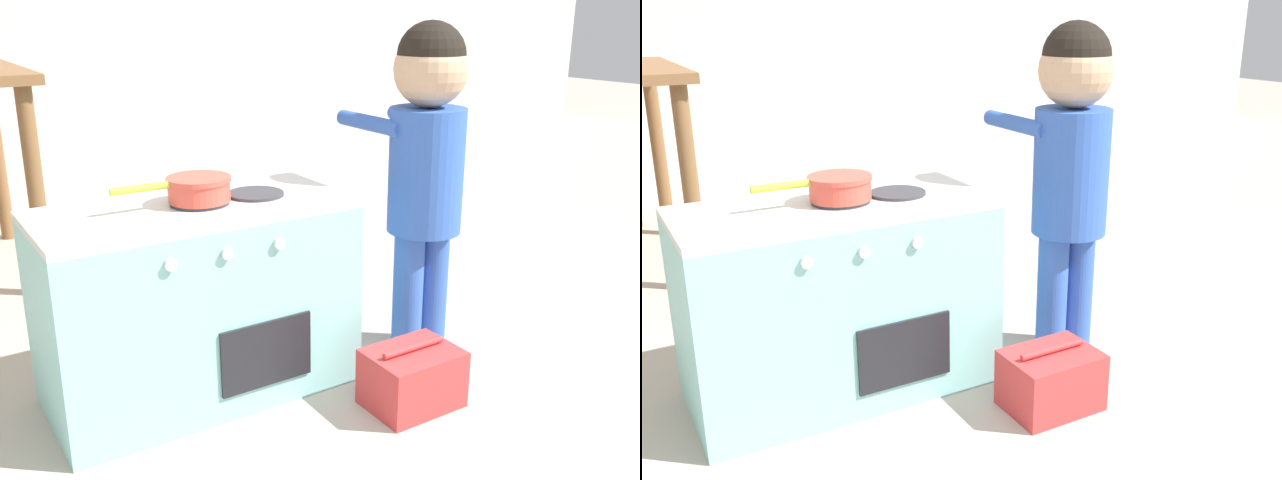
{
  "view_description": "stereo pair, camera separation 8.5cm",
  "coord_description": "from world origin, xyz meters",
  "views": [
    {
      "loc": [
        -0.47,
        -0.57,
        0.97
      ],
      "look_at": [
        0.49,
        0.94,
        0.38
      ],
      "focal_mm": 40.0,
      "sensor_mm": 36.0,
      "label": 1
    },
    {
      "loc": [
        -0.4,
        -0.61,
        0.97
      ],
      "look_at": [
        0.49,
        0.94,
        0.38
      ],
      "focal_mm": 40.0,
      "sensor_mm": 36.0,
      "label": 2
    }
  ],
  "objects": [
    {
      "name": "toy_basket",
      "position": [
        0.58,
        0.66,
        0.08
      ],
      "size": [
        0.23,
        0.17,
        0.17
      ],
      "color": "#D13838",
      "rests_on": "ground_plane"
    },
    {
      "name": "toy_pot",
      "position": [
        0.18,
        1.01,
        0.55
      ],
      "size": [
        0.3,
        0.16,
        0.06
      ],
      "color": "#E04C3D",
      "rests_on": "play_kitchen"
    },
    {
      "name": "child_figure",
      "position": [
        0.81,
        0.9,
        0.6
      ],
      "size": [
        0.23,
        0.38,
        0.94
      ],
      "color": "#335BB7",
      "rests_on": "ground_plane"
    },
    {
      "name": "play_kitchen",
      "position": [
        0.17,
        1.01,
        0.25
      ],
      "size": [
        0.77,
        0.38,
        0.52
      ],
      "color": "#8CD1CC",
      "rests_on": "ground_plane"
    }
  ]
}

